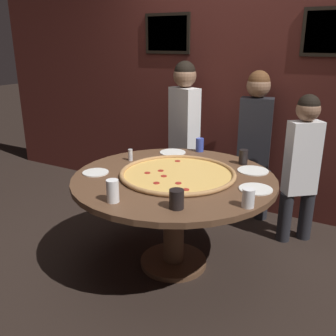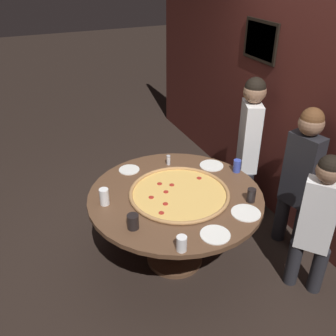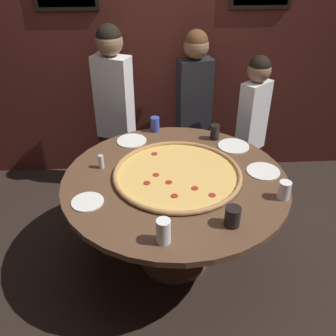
{
  "view_description": "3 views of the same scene",
  "coord_description": "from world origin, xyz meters",
  "px_view_note": "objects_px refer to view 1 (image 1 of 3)",
  "views": [
    {
      "loc": [
        1.24,
        -2.26,
        1.68
      ],
      "look_at": [
        -0.01,
        -0.07,
        0.82
      ],
      "focal_mm": 40.0,
      "sensor_mm": 36.0,
      "label": 1
    },
    {
      "loc": [
        2.39,
        -1.13,
        2.53
      ],
      "look_at": [
        -0.09,
        -0.03,
        0.96
      ],
      "focal_mm": 40.0,
      "sensor_mm": 36.0,
      "label": 2
    },
    {
      "loc": [
        -0.16,
        -2.03,
        2.13
      ],
      "look_at": [
        -0.04,
        0.06,
        0.78
      ],
      "focal_mm": 40.0,
      "sensor_mm": 36.0,
      "label": 3
    }
  ],
  "objects_px": {
    "dining_table": "(174,194)",
    "drink_cup_far_left": "(177,199)",
    "white_plate_beside_cup": "(96,172)",
    "diner_far_left": "(184,127)",
    "diner_far_right": "(302,161)",
    "white_plate_right_side": "(253,171)",
    "drink_cup_far_right": "(200,145)",
    "drink_cup_beside_pizza": "(243,157)",
    "diner_centre_back": "(255,138)",
    "giant_pizza": "(178,174)",
    "white_plate_left_side": "(256,189)",
    "drink_cup_centre_back": "(113,191)",
    "condiment_shaker": "(130,155)",
    "drink_cup_near_left": "(248,198)",
    "white_plate_near_front": "(173,152)"
  },
  "relations": [
    {
      "from": "drink_cup_far_right",
      "to": "diner_far_left",
      "type": "distance_m",
      "value": 0.51
    },
    {
      "from": "dining_table",
      "to": "diner_centre_back",
      "type": "distance_m",
      "value": 1.17
    },
    {
      "from": "drink_cup_near_left",
      "to": "condiment_shaker",
      "type": "xyz_separation_m",
      "value": [
        -1.13,
        0.4,
        -0.01
      ]
    },
    {
      "from": "condiment_shaker",
      "to": "diner_far_right",
      "type": "relative_size",
      "value": 0.08
    },
    {
      "from": "drink_cup_centre_back",
      "to": "condiment_shaker",
      "type": "height_order",
      "value": "drink_cup_centre_back"
    },
    {
      "from": "diner_far_left",
      "to": "white_plate_beside_cup",
      "type": "bearing_deg",
      "value": 109.92
    },
    {
      "from": "diner_far_left",
      "to": "drink_cup_beside_pizza",
      "type": "bearing_deg",
      "value": 170.53
    },
    {
      "from": "diner_centre_back",
      "to": "diner_far_right",
      "type": "bearing_deg",
      "value": 141.01
    },
    {
      "from": "drink_cup_centre_back",
      "to": "diner_far_right",
      "type": "distance_m",
      "value": 1.69
    },
    {
      "from": "giant_pizza",
      "to": "diner_far_left",
      "type": "bearing_deg",
      "value": 115.0
    },
    {
      "from": "white_plate_right_side",
      "to": "condiment_shaker",
      "type": "height_order",
      "value": "condiment_shaker"
    },
    {
      "from": "condiment_shaker",
      "to": "dining_table",
      "type": "bearing_deg",
      "value": -17.26
    },
    {
      "from": "drink_cup_far_right",
      "to": "condiment_shaker",
      "type": "relative_size",
      "value": 1.24
    },
    {
      "from": "drink_cup_far_right",
      "to": "diner_centre_back",
      "type": "xyz_separation_m",
      "value": [
        0.36,
        0.44,
        0.01
      ]
    },
    {
      "from": "diner_far_left",
      "to": "white_plate_left_side",
      "type": "bearing_deg",
      "value": 160.07
    },
    {
      "from": "white_plate_beside_cup",
      "to": "drink_cup_far_left",
      "type": "bearing_deg",
      "value": -16.66
    },
    {
      "from": "giant_pizza",
      "to": "condiment_shaker",
      "type": "bearing_deg",
      "value": 166.2
    },
    {
      "from": "dining_table",
      "to": "condiment_shaker",
      "type": "distance_m",
      "value": 0.55
    },
    {
      "from": "drink_cup_far_left",
      "to": "condiment_shaker",
      "type": "relative_size",
      "value": 1.2
    },
    {
      "from": "white_plate_left_side",
      "to": "diner_far_left",
      "type": "relative_size",
      "value": 0.15
    },
    {
      "from": "drink_cup_beside_pizza",
      "to": "drink_cup_far_right",
      "type": "bearing_deg",
      "value": 160.92
    },
    {
      "from": "white_plate_left_side",
      "to": "diner_far_left",
      "type": "height_order",
      "value": "diner_far_left"
    },
    {
      "from": "dining_table",
      "to": "drink_cup_beside_pizza",
      "type": "distance_m",
      "value": 0.66
    },
    {
      "from": "drink_cup_near_left",
      "to": "diner_far_left",
      "type": "xyz_separation_m",
      "value": [
        -1.1,
        1.3,
        0.05
      ]
    },
    {
      "from": "white_plate_near_front",
      "to": "white_plate_right_side",
      "type": "bearing_deg",
      "value": -9.36
    },
    {
      "from": "drink_cup_near_left",
      "to": "diner_centre_back",
      "type": "bearing_deg",
      "value": 105.88
    },
    {
      "from": "dining_table",
      "to": "drink_cup_far_left",
      "type": "bearing_deg",
      "value": -59.59
    },
    {
      "from": "drink_cup_far_right",
      "to": "white_plate_left_side",
      "type": "bearing_deg",
      "value": -42.02
    },
    {
      "from": "giant_pizza",
      "to": "white_plate_right_side",
      "type": "distance_m",
      "value": 0.58
    },
    {
      "from": "drink_cup_far_right",
      "to": "white_plate_beside_cup",
      "type": "relative_size",
      "value": 0.62
    },
    {
      "from": "diner_centre_back",
      "to": "white_plate_left_side",
      "type": "bearing_deg",
      "value": 95.28
    },
    {
      "from": "dining_table",
      "to": "white_plate_right_side",
      "type": "relative_size",
      "value": 6.36
    },
    {
      "from": "diner_far_left",
      "to": "diner_far_right",
      "type": "height_order",
      "value": "diner_far_left"
    },
    {
      "from": "drink_cup_far_right",
      "to": "diner_far_left",
      "type": "bearing_deg",
      "value": 133.42
    },
    {
      "from": "diner_far_left",
      "to": "diner_centre_back",
      "type": "distance_m",
      "value": 0.72
    },
    {
      "from": "drink_cup_beside_pizza",
      "to": "white_plate_right_side",
      "type": "distance_m",
      "value": 0.19
    },
    {
      "from": "condiment_shaker",
      "to": "white_plate_beside_cup",
      "type": "bearing_deg",
      "value": -97.43
    },
    {
      "from": "white_plate_right_side",
      "to": "white_plate_left_side",
      "type": "height_order",
      "value": "same"
    },
    {
      "from": "drink_cup_beside_pizza",
      "to": "drink_cup_far_left",
      "type": "bearing_deg",
      "value": -93.73
    },
    {
      "from": "drink_cup_near_left",
      "to": "drink_cup_centre_back",
      "type": "relative_size",
      "value": 0.81
    },
    {
      "from": "drink_cup_beside_pizza",
      "to": "drink_cup_far_right",
      "type": "distance_m",
      "value": 0.48
    },
    {
      "from": "white_plate_near_front",
      "to": "white_plate_left_side",
      "type": "distance_m",
      "value": 1.02
    },
    {
      "from": "drink_cup_far_left",
      "to": "diner_centre_back",
      "type": "distance_m",
      "value": 1.6
    },
    {
      "from": "giant_pizza",
      "to": "drink_cup_beside_pizza",
      "type": "distance_m",
      "value": 0.6
    },
    {
      "from": "dining_table",
      "to": "drink_cup_far_right",
      "type": "relative_size",
      "value": 12.38
    },
    {
      "from": "white_plate_left_side",
      "to": "diner_far_right",
      "type": "bearing_deg",
      "value": 80.59
    },
    {
      "from": "drink_cup_beside_pizza",
      "to": "diner_far_right",
      "type": "xyz_separation_m",
      "value": [
        0.39,
        0.35,
        -0.07
      ]
    },
    {
      "from": "drink_cup_centre_back",
      "to": "white_plate_beside_cup",
      "type": "bearing_deg",
      "value": 140.92
    },
    {
      "from": "drink_cup_far_right",
      "to": "condiment_shaker",
      "type": "distance_m",
      "value": 0.65
    },
    {
      "from": "drink_cup_far_right",
      "to": "white_plate_near_front",
      "type": "bearing_deg",
      "value": -139.16
    }
  ]
}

